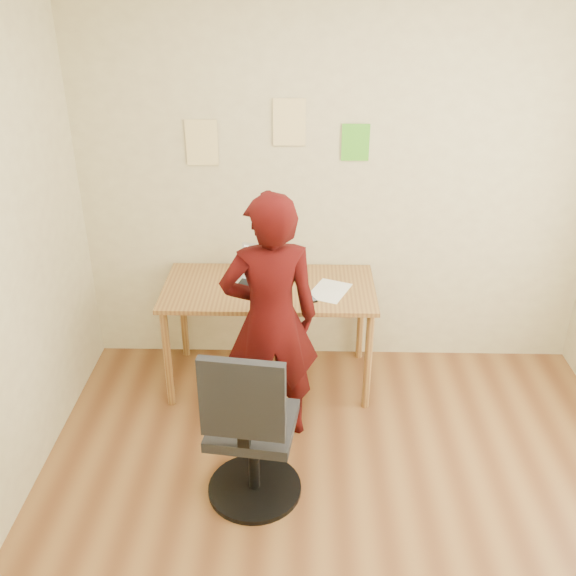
{
  "coord_description": "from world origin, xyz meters",
  "views": [
    {
      "loc": [
        -0.23,
        -2.39,
        2.67
      ],
      "look_at": [
        -0.31,
        0.95,
        0.95
      ],
      "focal_mm": 40.0,
      "sensor_mm": 36.0,
      "label": 1
    }
  ],
  "objects_px": {
    "office_chair": "(250,438)",
    "phone": "(310,299)",
    "desk": "(269,298)",
    "laptop": "(260,276)",
    "person": "(270,320)"
  },
  "relations": [
    {
      "from": "office_chair",
      "to": "person",
      "type": "bearing_deg",
      "value": 90.07
    },
    {
      "from": "desk",
      "to": "person",
      "type": "xyz_separation_m",
      "value": [
        0.04,
        -0.54,
        0.14
      ]
    },
    {
      "from": "laptop",
      "to": "office_chair",
      "type": "distance_m",
      "value": 1.25
    },
    {
      "from": "laptop",
      "to": "person",
      "type": "height_order",
      "value": "person"
    },
    {
      "from": "laptop",
      "to": "phone",
      "type": "distance_m",
      "value": 0.4
    },
    {
      "from": "desk",
      "to": "phone",
      "type": "relative_size",
      "value": 11.63
    },
    {
      "from": "desk",
      "to": "phone",
      "type": "xyz_separation_m",
      "value": [
        0.27,
        -0.18,
        0.09
      ]
    },
    {
      "from": "desk",
      "to": "office_chair",
      "type": "xyz_separation_m",
      "value": [
        -0.04,
        -1.15,
        -0.22
      ]
    },
    {
      "from": "laptop",
      "to": "desk",
      "type": "bearing_deg",
      "value": -21.04
    },
    {
      "from": "phone",
      "to": "office_chair",
      "type": "distance_m",
      "value": 1.07
    },
    {
      "from": "desk",
      "to": "phone",
      "type": "distance_m",
      "value": 0.34
    },
    {
      "from": "desk",
      "to": "office_chair",
      "type": "relative_size",
      "value": 1.39
    },
    {
      "from": "phone",
      "to": "office_chair",
      "type": "height_order",
      "value": "office_chair"
    },
    {
      "from": "laptop",
      "to": "phone",
      "type": "xyz_separation_m",
      "value": [
        0.33,
        -0.22,
        -0.05
      ]
    },
    {
      "from": "office_chair",
      "to": "phone",
      "type": "bearing_deg",
      "value": 79.62
    }
  ]
}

